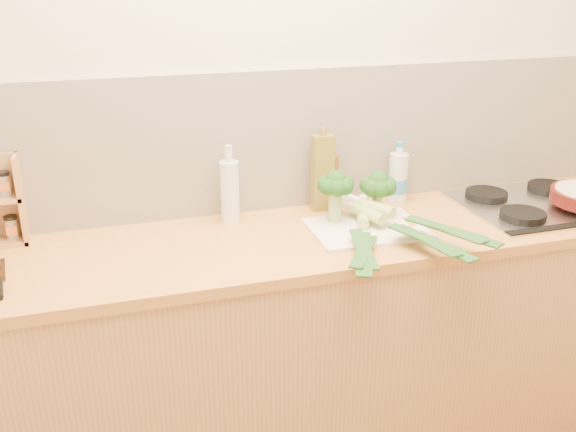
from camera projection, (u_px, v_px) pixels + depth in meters
name	position (u px, v px, depth m)	size (l,w,h in m)	color
room_shell	(269.00, 142.00, 2.44)	(3.50, 3.50, 3.50)	beige
counter	(291.00, 344.00, 2.44)	(3.20, 0.62, 0.90)	#BD7D4E
gas_hob	(537.00, 204.00, 2.55)	(0.58, 0.50, 0.04)	silver
chopping_board	(367.00, 229.00, 2.33)	(0.41, 0.30, 0.01)	white
broccoli_left	(336.00, 187.00, 2.33)	(0.13, 0.14, 0.20)	#8EAF66
broccoli_right	(378.00, 186.00, 2.39)	(0.14, 0.14, 0.18)	#8EAF66
leek_front	(363.00, 224.00, 2.29)	(0.31, 0.65, 0.04)	white
leek_mid	(383.00, 220.00, 2.27)	(0.25, 0.66, 0.04)	white
leek_back	(393.00, 213.00, 2.29)	(0.36, 0.62, 0.04)	white
oil_tin	(323.00, 173.00, 2.47)	(0.08, 0.05, 0.33)	olive
glass_bottle	(230.00, 191.00, 2.36)	(0.07, 0.07, 0.29)	silver
amber_bottle	(330.00, 181.00, 2.51)	(0.06, 0.06, 0.26)	brown
water_bottle	(398.00, 179.00, 2.57)	(0.08, 0.08, 0.23)	silver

